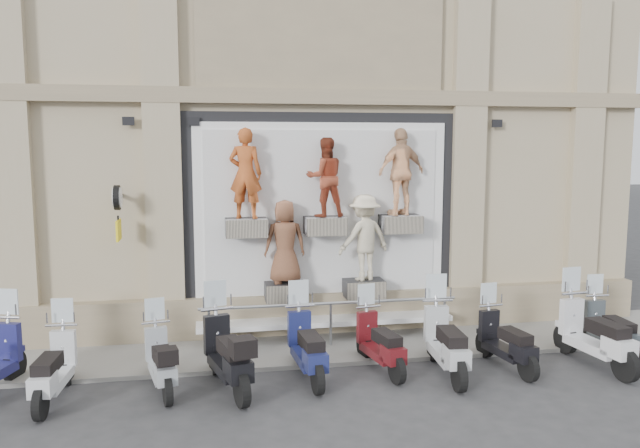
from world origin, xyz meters
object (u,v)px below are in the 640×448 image
Objects in this scene: scooter_g at (446,329)px; scooter_h at (506,329)px; scooter_b at (53,355)px; scooter_e at (307,334)px; scooter_j at (611,318)px; guard_rail at (331,325)px; scooter_f at (380,331)px; clock_sign_bracket at (118,206)px; scooter_d at (227,340)px; scooter_i at (595,321)px; scooter_c at (161,349)px.

scooter_g is 1.16m from scooter_h.
scooter_b is 0.95× the size of scooter_e.
scooter_b is 9.70m from scooter_j.
scooter_b is 3.97m from scooter_e.
guard_rail is 2.88× the size of scooter_f.
clock_sign_bracket is 9.36m from scooter_j.
clock_sign_bracket is 0.53× the size of scooter_e.
scooter_g is 1.14× the size of scooter_j.
scooter_e is (3.21, -1.89, -2.02)m from clock_sign_bracket.
clock_sign_bracket reaches higher than scooter_d.
scooter_d is 4.84m from scooter_h.
scooter_f is (2.63, 0.37, -0.12)m from scooter_d.
clock_sign_bracket is 8.82m from scooter_i.
scooter_g is 2.74m from scooter_i.
scooter_b is at bearing -175.58° from scooter_g.
scooter_g is (1.66, -1.70, 0.35)m from guard_rail.
guard_rail is at bearing 25.27° from scooter_d.
scooter_b is (-0.75, -2.13, -2.06)m from clock_sign_bracket.
scooter_g is at bearing 171.48° from scooter_i.
scooter_h is (1.15, 0.10, -0.10)m from scooter_g.
scooter_c is 0.98× the size of scooter_f.
scooter_c is 0.98× the size of scooter_h.
scooter_h is at bearing -7.38° from scooter_e.
scooter_g is (5.56, -2.17, -1.99)m from clock_sign_bracket.
scooter_h is (4.83, 0.07, -0.12)m from scooter_d.
scooter_d is (2.63, -0.01, 0.09)m from scooter_b.
scooter_b is 0.89× the size of scooter_d.
clock_sign_bracket is 0.58× the size of scooter_j.
scooter_j reaches higher than scooter_f.
scooter_i is 1.17× the size of scooter_j.
scooter_i reaches higher than scooter_d.
clock_sign_bracket is at bearing 74.46° from scooter_b.
scooter_j reaches higher than scooter_h.
scooter_d reaches higher than scooter_j.
scooter_e is at bearing -30.52° from clock_sign_bracket.
scooter_b is 5.27m from scooter_f.
scooter_d is 1.07× the size of scooter_e.
scooter_b is at bearing 172.96° from scooter_c.
scooter_h is at bearing -12.74° from scooter_c.
scooter_e is at bearing 178.03° from scooter_g.
scooter_e is (2.38, 0.10, 0.08)m from scooter_c.
scooter_b is at bearing 165.61° from scooter_d.
scooter_g reaches higher than scooter_f.
scooter_e is 0.96× the size of scooter_g.
scooter_d reaches higher than scooter_g.
clock_sign_bracket is 0.50× the size of scooter_i.
scooter_g is at bearing -11.18° from scooter_e.
scooter_f is 0.88× the size of scooter_g.
scooter_h reaches higher than scooter_c.
scooter_b reaches higher than scooter_h.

